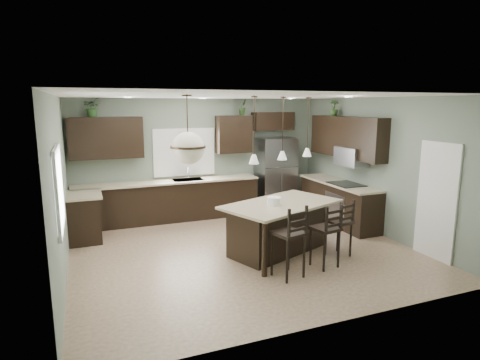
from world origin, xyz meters
name	(u,v)px	position (x,y,z in m)	size (l,w,h in m)	color
ground	(243,250)	(0.00, 0.00, 0.00)	(6.00, 6.00, 0.00)	#9E8466
pantry_door	(437,201)	(2.98, -1.55, 1.02)	(0.04, 0.82, 2.04)	white
window_back	(184,152)	(-0.40, 2.73, 1.55)	(1.35, 0.02, 1.00)	white
window_left	(58,189)	(-2.98, -0.80, 1.55)	(0.02, 1.10, 1.00)	white
left_return_cabs	(84,218)	(-2.70, 1.70, 0.45)	(0.60, 0.90, 0.90)	black
left_return_countertop	(84,195)	(-2.68, 1.70, 0.92)	(0.66, 0.96, 0.04)	beige
back_lower_cabs	(169,201)	(-0.85, 2.45, 0.45)	(4.20, 0.60, 0.90)	black
back_countertop	(169,182)	(-0.85, 2.43, 0.92)	(4.20, 0.66, 0.04)	beige
sink_inset	(188,180)	(-0.40, 2.43, 0.94)	(0.70, 0.45, 0.01)	gray
faucet	(188,174)	(-0.40, 2.40, 1.08)	(0.02, 0.02, 0.28)	silver
back_upper_left	(106,138)	(-2.15, 2.58, 1.95)	(1.55, 0.34, 0.90)	black
back_upper_right	(234,134)	(0.80, 2.58, 1.95)	(0.85, 0.34, 0.90)	black
fridge_header	(273,121)	(1.85, 2.58, 2.25)	(1.05, 0.34, 0.45)	black
right_lower_cabs	(338,203)	(2.70, 0.87, 0.45)	(0.60, 2.35, 0.90)	black
right_countertop	(339,183)	(2.68, 0.87, 0.92)	(0.66, 2.35, 0.04)	beige
cooktop	(346,184)	(2.68, 0.60, 0.94)	(0.58, 0.75, 0.02)	black
wall_oven_front	(334,207)	(2.40, 0.60, 0.45)	(0.01, 0.72, 0.60)	gray
right_upper_cabs	(346,137)	(2.83, 0.87, 1.95)	(0.34, 2.35, 0.90)	black
microwave	(351,156)	(2.78, 0.60, 1.55)	(0.40, 0.75, 0.40)	gray
refrigerator	(275,174)	(1.85, 2.41, 0.93)	(0.90, 0.74, 1.85)	gray
kitchen_island	(281,228)	(0.61, -0.34, 0.46)	(2.09, 1.19, 0.92)	black
serving_dish	(274,201)	(0.42, -0.41, 0.99)	(0.24, 0.24, 0.14)	silver
bar_stool_left	(288,241)	(0.22, -1.33, 0.58)	(0.43, 0.43, 1.17)	black
bar_stool_center	(325,235)	(0.98, -1.20, 0.54)	(0.40, 0.40, 1.08)	black
bar_stool_right	(339,228)	(1.47, -0.87, 0.52)	(0.38, 0.38, 1.04)	black
pendant_left	(254,130)	(-0.05, -0.59, 2.25)	(0.17, 0.17, 1.10)	white
pendant_center	(283,129)	(0.61, -0.34, 2.25)	(0.17, 0.17, 1.10)	silver
pendant_right	(308,127)	(1.26, -0.08, 2.25)	(0.17, 0.17, 1.10)	white
chandelier	(188,130)	(-1.25, -1.03, 2.31)	(0.50, 0.50, 0.98)	beige
plant_back_left	(93,107)	(-2.38, 2.55, 2.61)	(0.38, 0.33, 0.42)	#264920
plant_back_right	(243,107)	(1.02, 2.55, 2.60)	(0.22, 0.18, 0.40)	#2B4C21
plant_right_wall	(334,108)	(2.80, 1.35, 2.58)	(0.20, 0.20, 0.36)	#335625
room_shell	(243,159)	(0.00, 0.00, 1.70)	(6.00, 6.00, 6.00)	slate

